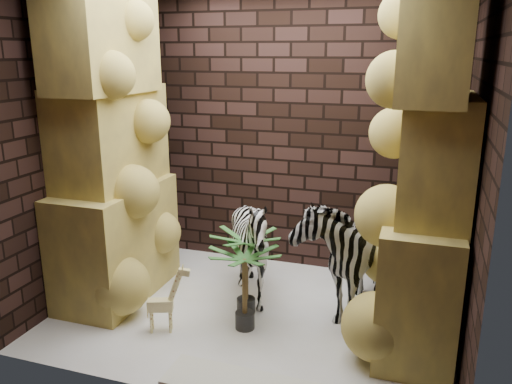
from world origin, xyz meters
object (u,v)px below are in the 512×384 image
(zebra_left, at_px, (252,253))
(palm_front, at_px, (246,273))
(palm_back, at_px, (245,289))
(giraffe_toy, at_px, (160,298))
(zebra_right, at_px, (347,238))

(zebra_left, distance_m, palm_front, 0.25)
(zebra_left, bearing_deg, palm_back, -62.21)
(giraffe_toy, bearing_deg, palm_back, 1.85)
(zebra_right, height_order, palm_back, zebra_right)
(giraffe_toy, relative_size, palm_front, 0.78)
(zebra_left, xyz_separation_m, giraffe_toy, (-0.57, -0.74, -0.20))
(zebra_right, height_order, palm_front, zebra_right)
(zebra_left, bearing_deg, giraffe_toy, -111.22)
(zebra_right, bearing_deg, palm_back, -132.10)
(zebra_right, xyz_separation_m, giraffe_toy, (-1.44, -0.92, -0.38))
(giraffe_toy, bearing_deg, palm_front, 20.82)
(zebra_left, relative_size, palm_back, 1.51)
(zebra_left, relative_size, palm_front, 1.40)
(palm_front, relative_size, palm_back, 1.08)
(palm_back, bearing_deg, giraffe_toy, -157.89)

